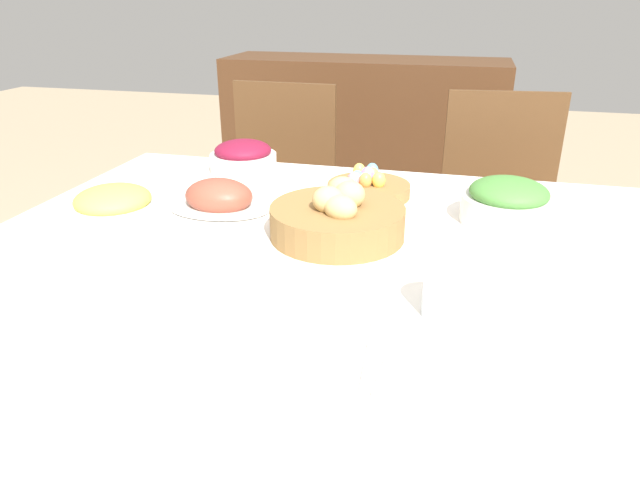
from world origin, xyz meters
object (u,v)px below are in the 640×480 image
at_px(knife, 369,355).
at_px(butter_dish, 181,260).
at_px(beet_salad_bowl, 243,158).
at_px(spoon, 389,358).
at_px(ham_platter, 219,198).
at_px(green_salad_bowl, 508,202).
at_px(fork, 178,327).
at_px(drinking_cup, 447,293).
at_px(chair_far_right, 499,216).
at_px(bread_basket, 338,218).
at_px(dinner_plate, 270,339).
at_px(sideboard, 363,151).
at_px(chair_far_left, 277,197).
at_px(egg_basket, 368,187).
at_px(pineapple_bowl, 114,209).

xyz_separation_m(knife, butter_dish, (-0.42, 0.21, 0.01)).
xyz_separation_m(beet_salad_bowl, spoon, (0.57, -0.86, -0.04)).
distance_m(ham_platter, beet_salad_bowl, 0.32).
bearing_deg(green_salad_bowl, butter_dish, -146.91).
relative_size(fork, drinking_cup, 2.14).
bearing_deg(chair_far_right, butter_dish, -127.76).
relative_size(fork, butter_dish, 1.85).
bearing_deg(knife, bread_basket, 104.75).
xyz_separation_m(bread_basket, dinner_plate, (-0.01, -0.44, -0.04)).
bearing_deg(beet_salad_bowl, ham_platter, -79.75).
bearing_deg(sideboard, chair_far_left, -101.31).
bearing_deg(ham_platter, sideboard, 87.73).
bearing_deg(dinner_plate, chair_far_right, 72.35).
distance_m(drinking_cup, butter_dish, 0.53).
height_order(chair_far_right, spoon, chair_far_right).
height_order(egg_basket, fork, egg_basket).
xyz_separation_m(bread_basket, ham_platter, (-0.33, 0.10, -0.01)).
relative_size(green_salad_bowl, beet_salad_bowl, 1.08).
xyz_separation_m(egg_basket, butter_dish, (-0.29, -0.53, -0.01)).
bearing_deg(spoon, drinking_cup, 67.28).
xyz_separation_m(chair_far_right, drinking_cup, (-0.16, -1.17, 0.29)).
height_order(beet_salad_bowl, dinner_plate, beet_salad_bowl).
height_order(chair_far_right, dinner_plate, chair_far_right).
distance_m(pineapple_bowl, drinking_cup, 0.79).
bearing_deg(drinking_cup, spoon, -116.58).
bearing_deg(bread_basket, chair_far_right, 65.11).
height_order(egg_basket, butter_dish, egg_basket).
xyz_separation_m(bread_basket, drinking_cup, (0.25, -0.29, -0.00)).
bearing_deg(knife, sideboard, 96.54).
height_order(spoon, butter_dish, butter_dish).
distance_m(sideboard, butter_dish, 2.05).
bearing_deg(knife, butter_dish, 149.60).
height_order(sideboard, egg_basket, sideboard).
height_order(dinner_plate, butter_dish, butter_dish).
bearing_deg(pineapple_bowl, spoon, -27.38).
xyz_separation_m(dinner_plate, drinking_cup, (0.27, 0.15, 0.04)).
distance_m(egg_basket, dinner_plate, 0.74).
bearing_deg(knife, pineapple_bowl, 147.70).
distance_m(knife, butter_dish, 0.47).
distance_m(chair_far_right, bread_basket, 1.02).
xyz_separation_m(egg_basket, beet_salad_bowl, (-0.41, 0.12, 0.02)).
distance_m(green_salad_bowl, fork, 0.83).
bearing_deg(chair_far_left, butter_dish, -79.89).
distance_m(egg_basket, knife, 0.75).
bearing_deg(ham_platter, spoon, -46.69).
relative_size(dinner_plate, fork, 1.44).
distance_m(dinner_plate, butter_dish, 0.33).
bearing_deg(sideboard, drinking_cup, -76.09).
relative_size(ham_platter, green_salad_bowl, 1.24).
xyz_separation_m(ham_platter, butter_dish, (0.06, -0.33, -0.01)).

